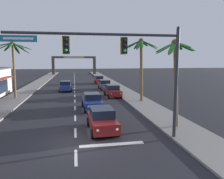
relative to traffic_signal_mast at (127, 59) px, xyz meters
name	(u,v)px	position (x,y,z in m)	size (l,w,h in m)	color
ground_plane	(76,143)	(-3.20, 0.29, -5.24)	(220.00, 220.00, 0.00)	#232328
sidewalk_right	(124,92)	(4.60, 20.29, -5.17)	(3.20, 110.00, 0.14)	gray
sidewalk_left	(21,95)	(-11.00, 20.29, -5.17)	(3.20, 110.00, 0.14)	gray
lane_markings	(77,93)	(-2.77, 21.11, -5.23)	(4.28, 89.86, 0.01)	silver
traffic_signal_mast	(127,59)	(0.00, 0.00, 0.00)	(10.45, 0.41, 7.21)	#2D2D33
sedan_lead_at_stop_bar	(102,119)	(-1.26, 2.42, -4.38)	(2.06, 4.49, 1.68)	maroon
sedan_third_in_queue	(92,101)	(-1.41, 9.49, -4.38)	(2.10, 4.51, 1.68)	navy
sedan_oncoming_far	(65,86)	(-4.67, 23.42, -4.38)	(1.96, 4.46, 1.68)	navy
sedan_parked_nearest_kerb	(105,85)	(1.96, 24.07, -4.38)	(2.07, 4.50, 1.68)	#4C515B
sedan_parked_mid_kerb	(99,80)	(2.13, 33.86, -4.38)	(2.06, 4.49, 1.68)	red
sedan_parked_far_kerb	(113,91)	(2.04, 16.70, -4.38)	(2.07, 4.50, 1.68)	maroon
palm_left_third	(13,54)	(-10.86, 17.05, 0.64)	(4.99, 4.76, 7.53)	brown
palm_right_nearest	(176,61)	(4.15, 2.07, -0.15)	(3.09, 3.15, 6.65)	brown
palm_right_second	(141,55)	(4.75, 12.37, 0.44)	(4.15, 4.15, 7.69)	brown
town_gateway_arch	(74,63)	(-3.20, 62.85, -1.13)	(14.81, 0.90, 6.27)	#423D38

